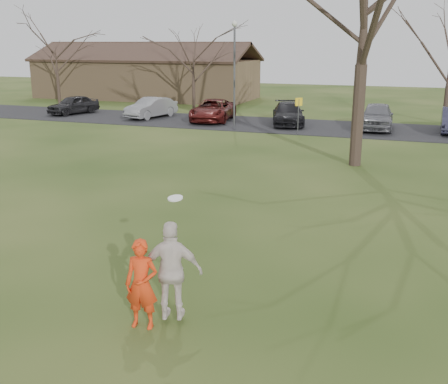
{
  "coord_description": "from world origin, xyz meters",
  "views": [
    {
      "loc": [
        4.33,
        -8.04,
        5.07
      ],
      "look_at": [
        0.0,
        4.0,
        1.5
      ],
      "focal_mm": 43.08,
      "sensor_mm": 36.0,
      "label": 1
    }
  ],
  "objects": [
    {
      "name": "ground",
      "position": [
        0.0,
        0.0,
        0.0
      ],
      "size": [
        120.0,
        120.0,
        0.0
      ],
      "primitive_type": "plane",
      "color": "#1E380F",
      "rests_on": "ground"
    },
    {
      "name": "car_2",
      "position": [
        -8.45,
        25.33,
        0.74
      ],
      "size": [
        2.96,
        5.31,
        1.4
      ],
      "primitive_type": "imported",
      "rotation": [
        0.0,
        0.0,
        0.13
      ],
      "color": "#541513",
      "rests_on": "parking_strip"
    },
    {
      "name": "catching_play",
      "position": [
        0.38,
        0.16,
        1.05
      ],
      "size": [
        1.19,
        0.73,
        2.36
      ],
      "color": "beige",
      "rests_on": "ground"
    },
    {
      "name": "sign_yellow",
      "position": [
        -2.0,
        22.0,
        1.45
      ],
      "size": [
        0.35,
        0.35,
        2.08
      ],
      "color": "#47474C",
      "rests_on": "ground"
    },
    {
      "name": "car_0",
      "position": [
        -19.28,
        25.22,
        0.71
      ],
      "size": [
        2.63,
        4.21,
        1.34
      ],
      "primitive_type": "imported",
      "rotation": [
        0.0,
        0.0,
        -0.29
      ],
      "color": "black",
      "rests_on": "parking_strip"
    },
    {
      "name": "player_defender",
      "position": [
        -0.09,
        -0.16,
        0.85
      ],
      "size": [
        0.66,
        0.48,
        1.69
      ],
      "primitive_type": "imported",
      "rotation": [
        0.0,
        0.0,
        0.13
      ],
      "color": "red",
      "rests_on": "ground"
    },
    {
      "name": "small_tree_row",
      "position": [
        4.38,
        30.06,
        3.89
      ],
      "size": [
        55.0,
        5.9,
        8.5
      ],
      "color": "#352821",
      "rests_on": "ground"
    },
    {
      "name": "car_3",
      "position": [
        -3.37,
        25.38,
        0.72
      ],
      "size": [
        3.08,
        5.04,
        1.37
      ],
      "primitive_type": "imported",
      "rotation": [
        0.0,
        0.0,
        0.26
      ],
      "color": "black",
      "rests_on": "parking_strip"
    },
    {
      "name": "building",
      "position": [
        -20.0,
        38.0,
        1.93
      ],
      "size": [
        20.6,
        8.5,
        5.14
      ],
      "color": "#8C6D4C",
      "rests_on": "ground"
    },
    {
      "name": "parking_strip",
      "position": [
        0.0,
        25.0,
        0.02
      ],
      "size": [
        62.0,
        6.5,
        0.04
      ],
      "primitive_type": "cube",
      "color": "black",
      "rests_on": "ground"
    },
    {
      "name": "lamp_post",
      "position": [
        -6.0,
        22.5,
        3.97
      ],
      "size": [
        0.34,
        0.34,
        6.27
      ],
      "color": "#47474C",
      "rests_on": "ground"
    },
    {
      "name": "car_1",
      "position": [
        -13.0,
        25.28,
        0.73
      ],
      "size": [
        2.39,
        4.41,
        1.38
      ],
      "primitive_type": "imported",
      "rotation": [
        0.0,
        0.0,
        -0.23
      ],
      "color": "gray",
      "rests_on": "parking_strip"
    },
    {
      "name": "car_4",
      "position": [
        2.07,
        25.27,
        0.83
      ],
      "size": [
        2.03,
        4.68,
        1.57
      ],
      "primitive_type": "imported",
      "rotation": [
        0.0,
        0.0,
        0.04
      ],
      "color": "slate",
      "rests_on": "parking_strip"
    }
  ]
}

